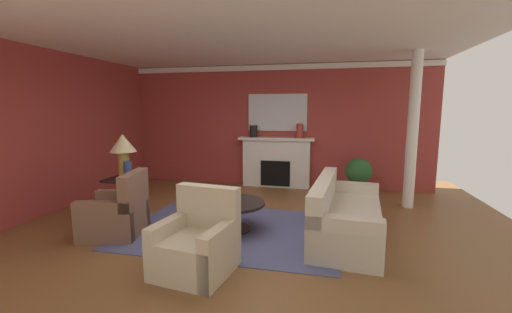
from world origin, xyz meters
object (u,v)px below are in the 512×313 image
object	(u,v)px
fireplace	(276,164)
vase_on_side_table	(128,170)
table_lamp	(123,147)
armchair_near_window	(117,215)
vase_mantel_left	(253,131)
coffee_table	(233,209)
vase_mantel_right	(300,131)
mantel_mirror	(277,112)
potted_plant	(359,174)
armchair_facing_fireplace	(197,245)
side_table	(126,195)
sofa	(344,218)

from	to	relation	value
fireplace	vase_on_side_table	xyz separation A→B (m)	(-2.01, -2.94, 0.29)
table_lamp	armchair_near_window	bearing A→B (deg)	-65.20
vase_mantel_left	vase_on_side_table	size ratio (longest dim) A/B	0.90
coffee_table	vase_mantel_right	size ratio (longest dim) A/B	3.00
coffee_table	vase_on_side_table	world-z (taller)	vase_on_side_table
mantel_mirror	potted_plant	world-z (taller)	mantel_mirror
coffee_table	vase_on_side_table	bearing A→B (deg)	178.69
table_lamp	vase_mantel_left	xyz separation A→B (m)	(1.61, 2.77, 0.11)
fireplace	armchair_facing_fireplace	distance (m)	4.32
armchair_near_window	table_lamp	distance (m)	1.21
table_lamp	vase_on_side_table	xyz separation A→B (m)	(0.15, -0.12, -0.37)
vase_mantel_left	vase_mantel_right	distance (m)	1.10
fireplace	table_lamp	world-z (taller)	table_lamp
side_table	mantel_mirror	bearing A→B (deg)	53.69
vase_mantel_right	armchair_facing_fireplace	bearing A→B (deg)	-100.34
potted_plant	armchair_facing_fireplace	bearing A→B (deg)	-118.64
vase_mantel_right	coffee_table	bearing A→B (deg)	-104.34
fireplace	armchair_near_window	xyz separation A→B (m)	(-1.83, -3.53, -0.26)
sofa	mantel_mirror	bearing A→B (deg)	115.93
sofa	armchair_facing_fireplace	xyz separation A→B (m)	(-1.70, -1.40, 0.01)
coffee_table	side_table	distance (m)	1.97
vase_mantel_left	fireplace	bearing A→B (deg)	5.14
fireplace	mantel_mirror	size ratio (longest dim) A/B	1.28
fireplace	side_table	xyz separation A→B (m)	(-2.16, -2.82, -0.17)
fireplace	potted_plant	bearing A→B (deg)	-14.52
coffee_table	side_table	world-z (taller)	side_table
mantel_mirror	fireplace	bearing A→B (deg)	-90.00
vase_mantel_left	vase_mantel_right	bearing A→B (deg)	0.00
fireplace	vase_mantel_right	bearing A→B (deg)	-5.14
armchair_near_window	vase_on_side_table	xyz separation A→B (m)	(-0.18, 0.59, 0.55)
sofa	table_lamp	size ratio (longest dim) A/B	2.90
armchair_facing_fireplace	vase_on_side_table	world-z (taller)	vase_on_side_table
vase_mantel_left	coffee_table	bearing A→B (deg)	-83.17
armchair_facing_fireplace	vase_on_side_table	xyz separation A→B (m)	(-1.78, 1.37, 0.55)
armchair_facing_fireplace	sofa	bearing A→B (deg)	39.56
armchair_near_window	side_table	xyz separation A→B (m)	(-0.33, 0.71, 0.09)
vase_mantel_left	vase_mantel_right	world-z (taller)	vase_mantel_right
armchair_facing_fireplace	vase_mantel_right	xyz separation A→B (m)	(0.78, 4.26, 1.06)
armchair_near_window	armchair_facing_fireplace	bearing A→B (deg)	-25.84
coffee_table	potted_plant	size ratio (longest dim) A/B	1.20
side_table	vase_on_side_table	xyz separation A→B (m)	(0.15, -0.12, 0.46)
fireplace	potted_plant	xyz separation A→B (m)	(1.86, -0.48, -0.07)
side_table	vase_mantel_right	world-z (taller)	vase_mantel_right
armchair_facing_fireplace	table_lamp	world-z (taller)	table_lamp
armchair_near_window	armchair_facing_fireplace	size ratio (longest dim) A/B	1.00
side_table	vase_mantel_right	xyz separation A→B (m)	(2.71, 2.77, 0.96)
mantel_mirror	vase_mantel_right	bearing A→B (deg)	-17.18
sofa	potted_plant	world-z (taller)	sofa
sofa	vase_on_side_table	bearing A→B (deg)	-179.44
sofa	armchair_near_window	xyz separation A→B (m)	(-3.30, -0.63, 0.01)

